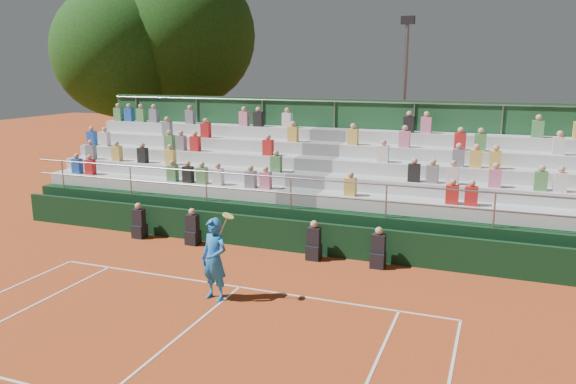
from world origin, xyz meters
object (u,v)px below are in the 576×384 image
at_px(tennis_player, 214,259).
at_px(tree_east, 184,35).
at_px(tree_west, 119,52).
at_px(floodlight_mast, 405,90).

relative_size(tennis_player, tree_east, 0.20).
distance_m(tennis_player, tree_east, 19.44).
distance_m(tennis_player, tree_west, 19.08).
distance_m(tree_east, floodlight_mast, 12.27).
height_order(tree_west, floodlight_mast, tree_west).
xyz_separation_m(tennis_player, tree_west, (-12.57, 13.33, 5.32)).
bearing_deg(floodlight_mast, tennis_player, -97.75).
distance_m(tree_west, floodlight_mast, 14.72).
distance_m(tree_west, tree_east, 3.52).
relative_size(tree_west, floodlight_mast, 1.25).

